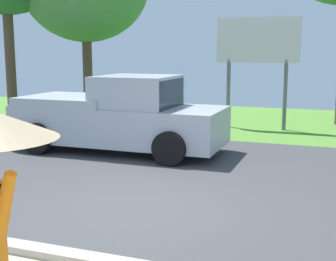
{
  "coord_description": "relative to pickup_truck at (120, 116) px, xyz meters",
  "views": [
    {
      "loc": [
        2.94,
        -6.5,
        2.48
      ],
      "look_at": [
        0.21,
        1.0,
        1.1
      ],
      "focal_mm": 49.6,
      "sensor_mm": 36.0,
      "label": 1
    }
  ],
  "objects": [
    {
      "name": "ground_plane",
      "position": [
        2.07,
        -0.85,
        -0.92
      ],
      "size": [
        40.0,
        22.0,
        0.2
      ],
      "color": "#424244"
    },
    {
      "name": "pickup_truck",
      "position": [
        0.0,
        0.0,
        0.0
      ],
      "size": [
        5.2,
        2.28,
        1.88
      ],
      "rotation": [
        0.0,
        0.0,
        -0.04
      ],
      "color": "#ADB2BA",
      "rests_on": "ground_plane"
    },
    {
      "name": "roadside_billboard",
      "position": [
        2.61,
        4.52,
        1.68
      ],
      "size": [
        2.6,
        0.12,
        3.5
      ],
      "color": "slate",
      "rests_on": "ground_plane"
    }
  ]
}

